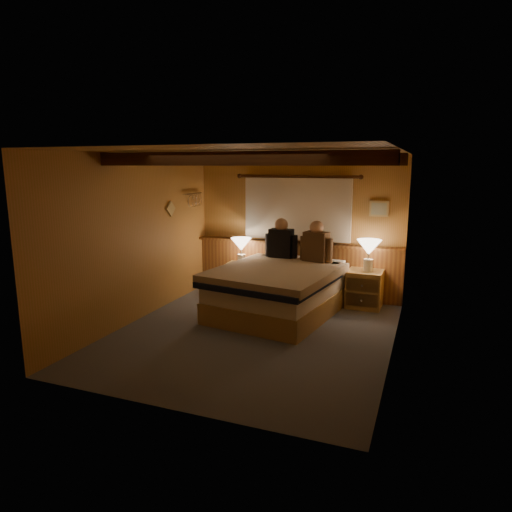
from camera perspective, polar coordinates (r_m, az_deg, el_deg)
The scene contains 19 objects.
floor at distance 6.26m, azimuth -0.32°, elevation -9.65°, with size 4.20×4.20×0.00m, color #4A5058.
ceiling at distance 5.85m, azimuth -0.34°, elevation 12.90°, with size 4.20×4.20×0.00m, color gold.
wall_back at distance 7.90m, azimuth 5.23°, elevation 3.72°, with size 3.60×3.60×0.00m, color #B87E42.
wall_left at distance 6.79m, azimuth -14.63°, elevation 2.15°, with size 4.20×4.20×0.00m, color #B87E42.
wall_right at distance 5.55m, azimuth 17.26°, elevation 0.02°, with size 4.20×4.20×0.00m, color #B87E42.
wall_front at distance 4.09m, azimuth -11.11°, elevation -3.58°, with size 3.60×3.60×0.00m, color #B87E42.
wainscot at distance 7.97m, azimuth 5.01°, elevation -1.44°, with size 3.60×0.23×0.94m.
curtain_window at distance 7.80m, azimuth 5.13°, elevation 5.99°, with size 2.18×0.09×1.11m.
ceiling_beams at distance 5.98m, azimuth 0.19°, elevation 12.00°, with size 3.60×1.65×0.16m.
coat_rail at distance 8.02m, azimuth -7.75°, elevation 7.13°, with size 0.05×0.55×0.24m.
framed_print at distance 7.59m, azimuth 15.13°, elevation 5.72°, with size 0.30×0.04×0.25m.
bed at distance 6.95m, azimuth 2.83°, elevation -4.24°, with size 1.92×2.34×0.72m.
nightstand_left at distance 8.06m, azimuth -1.96°, elevation -2.84°, with size 0.52×0.48×0.54m.
nightstand_right at distance 7.48m, azimuth 13.40°, elevation -4.03°, with size 0.55×0.50×0.59m.
lamp_left at distance 7.89m, azimuth -1.87°, elevation 1.27°, with size 0.36×0.36×0.46m.
lamp_right at distance 7.34m, azimuth 13.94°, elevation 0.84°, with size 0.38×0.38×0.50m.
person_left at distance 7.60m, azimuth 3.17°, elevation 1.84°, with size 0.56×0.23×0.68m.
person_right at distance 7.32m, azimuth 7.54°, elevation 1.41°, with size 0.55×0.30×0.68m.
duffel_bag at distance 7.44m, azimuth -2.81°, elevation -4.92°, with size 0.54×0.36×0.37m.
Camera 1 is at (2.13, -5.44, 2.24)m, focal length 32.00 mm.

